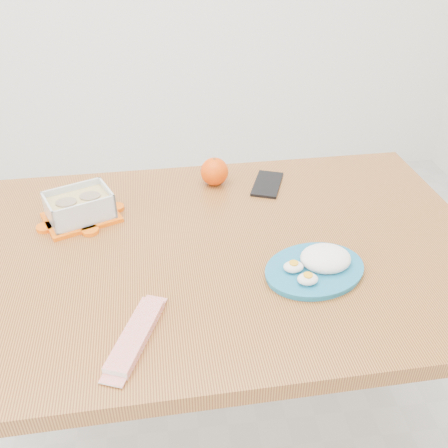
{
  "coord_description": "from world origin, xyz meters",
  "views": [
    {
      "loc": [
        0.06,
        -0.98,
        1.45
      ],
      "look_at": [
        0.18,
        -0.03,
        0.81
      ],
      "focal_mm": 40.0,
      "sensor_mm": 36.0,
      "label": 1
    }
  ],
  "objects": [
    {
      "name": "ground",
      "position": [
        0.0,
        0.0,
        0.0
      ],
      "size": [
        3.5,
        3.5,
        0.0
      ],
      "primitive_type": "plane",
      "color": "#B7B7B2",
      "rests_on": "ground"
    },
    {
      "name": "dining_table",
      "position": [
        0.18,
        -0.03,
        0.66
      ],
      "size": [
        1.28,
        0.88,
        0.75
      ],
      "rotation": [
        0.0,
        0.0,
        0.03
      ],
      "color": "#9C692C",
      "rests_on": "ground"
    },
    {
      "name": "food_container",
      "position": [
        -0.17,
        0.13,
        0.79
      ],
      "size": [
        0.22,
        0.19,
        0.08
      ],
      "rotation": [
        0.0,
        0.0,
        0.41
      ],
      "color": "#F05D07",
      "rests_on": "dining_table"
    },
    {
      "name": "orange_fruit",
      "position": [
        0.19,
        0.27,
        0.79
      ],
      "size": [
        0.08,
        0.08,
        0.08
      ],
      "primitive_type": "sphere",
      "color": "#E05704",
      "rests_on": "dining_table"
    },
    {
      "name": "rice_plate",
      "position": [
        0.37,
        -0.15,
        0.77
      ],
      "size": [
        0.29,
        0.29,
        0.06
      ],
      "rotation": [
        0.0,
        0.0,
        0.34
      ],
      "color": "#19678A",
      "rests_on": "dining_table"
    },
    {
      "name": "candy_bar",
      "position": [
        -0.02,
        -0.3,
        0.76
      ],
      "size": [
        0.11,
        0.19,
        0.02
      ],
      "primitive_type": "cube",
      "rotation": [
        0.0,
        0.0,
        1.2
      ],
      "color": "red",
      "rests_on": "dining_table"
    },
    {
      "name": "smartphone",
      "position": [
        0.34,
        0.25,
        0.75
      ],
      "size": [
        0.12,
        0.16,
        0.01
      ],
      "primitive_type": "cube",
      "rotation": [
        0.0,
        0.0,
        -0.36
      ],
      "color": "black",
      "rests_on": "dining_table"
    }
  ]
}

